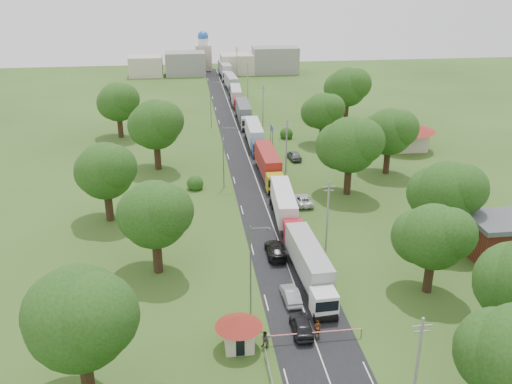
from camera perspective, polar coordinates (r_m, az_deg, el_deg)
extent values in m
plane|color=#304B19|center=(76.87, 1.75, -3.49)|extent=(260.00, 260.00, 0.00)
cube|color=black|center=(95.08, -0.14, 1.72)|extent=(8.00, 200.00, 0.04)
cylinder|color=slate|center=(54.79, 1.19, -14.59)|extent=(0.20, 0.20, 1.10)
cube|color=slate|center=(54.49, 1.19, -14.17)|extent=(0.35, 0.35, 0.25)
cylinder|color=red|center=(55.26, 5.95, -13.78)|extent=(9.00, 0.12, 0.12)
cylinder|color=slate|center=(56.63, 10.49, -13.69)|extent=(0.10, 0.10, 1.00)
cube|color=beige|center=(54.13, -1.73, -14.26)|extent=(2.60, 2.60, 2.40)
cone|color=maroon|center=(53.14, -1.75, -12.79)|extent=(4.40, 4.40, 1.10)
cube|color=black|center=(54.13, -0.31, -13.99)|extent=(0.02, 1.20, 0.90)
cube|color=black|center=(53.21, -1.58, -15.27)|extent=(0.80, 0.02, 1.90)
cylinder|color=slate|center=(108.08, 1.67, 5.39)|extent=(0.12, 0.12, 4.00)
cylinder|color=slate|center=(110.35, 1.48, 5.75)|extent=(0.12, 0.12, 4.00)
cube|color=#161D99|center=(108.77, 1.58, 6.38)|extent=(0.06, 3.00, 1.00)
cube|color=silver|center=(108.77, 1.58, 6.38)|extent=(0.07, 3.10, 0.06)
cylinder|color=gray|center=(47.18, 15.78, -16.53)|extent=(0.24, 0.24, 9.00)
cube|color=gray|center=(44.95, 16.29, -12.73)|extent=(1.60, 0.10, 0.10)
cube|color=gray|center=(45.24, 16.23, -13.25)|extent=(1.20, 0.10, 0.10)
cylinder|color=gray|center=(69.82, 7.16, -2.36)|extent=(0.24, 0.24, 9.00)
cube|color=gray|center=(68.33, 7.31, 0.53)|extent=(1.60, 0.10, 0.10)
cube|color=gray|center=(68.52, 7.29, 0.14)|extent=(1.20, 0.10, 0.10)
cylinder|color=gray|center=(95.35, 3.07, 4.61)|extent=(0.24, 0.24, 9.00)
cube|color=gray|center=(94.26, 3.11, 6.81)|extent=(1.60, 0.10, 0.10)
cube|color=gray|center=(94.40, 3.11, 6.52)|extent=(1.20, 0.10, 0.10)
cylinder|color=gray|center=(121.97, 0.70, 8.59)|extent=(0.24, 0.24, 9.00)
cube|color=gray|center=(121.12, 0.71, 10.33)|extent=(1.60, 0.10, 0.10)
cube|color=gray|center=(121.23, 0.71, 10.10)|extent=(1.20, 0.10, 0.10)
cylinder|color=gray|center=(149.09, -0.84, 11.12)|extent=(0.24, 0.24, 9.00)
cube|color=gray|center=(148.40, -0.84, 12.56)|extent=(1.60, 0.10, 0.10)
cube|color=gray|center=(148.49, -0.84, 12.37)|extent=(1.20, 0.10, 0.10)
cylinder|color=gray|center=(176.49, -1.91, 12.86)|extent=(0.24, 0.24, 9.00)
cube|color=gray|center=(175.91, -1.93, 14.09)|extent=(1.60, 0.10, 0.10)
cube|color=gray|center=(175.98, -1.93, 13.92)|extent=(1.20, 0.10, 0.10)
cylinder|color=slate|center=(56.34, -0.55, -8.01)|extent=(0.16, 0.16, 10.00)
cube|color=slate|center=(54.22, 0.37, -3.66)|extent=(1.80, 0.10, 0.10)
cube|color=slate|center=(54.39, 1.21, -3.75)|extent=(0.50, 0.22, 0.15)
cylinder|color=slate|center=(88.20, -3.29, 3.46)|extent=(0.16, 0.16, 10.00)
cube|color=slate|center=(86.87, -2.76, 6.42)|extent=(1.80, 0.10, 0.10)
cube|color=slate|center=(86.97, -2.23, 6.35)|extent=(0.50, 0.22, 0.15)
cylinder|color=slate|center=(121.80, -4.55, 8.74)|extent=(0.16, 0.16, 10.00)
cube|color=slate|center=(120.84, -4.19, 10.92)|extent=(1.80, 0.10, 0.10)
cube|color=slate|center=(120.91, -3.80, 10.87)|extent=(0.50, 0.22, 0.15)
sphere|color=#1F3B10|center=(47.01, 23.12, -14.49)|extent=(6.60, 6.60, 6.60)
cylinder|color=#382616|center=(64.50, 16.88, -8.01)|extent=(1.04, 1.04, 3.85)
sphere|color=#1F3B10|center=(62.35, 17.35, -4.29)|extent=(7.00, 7.00, 7.00)
sphere|color=#1F3B10|center=(61.74, 18.86, -3.98)|extent=(5.50, 5.50, 5.50)
sphere|color=#1F3B10|center=(63.18, 16.02, -4.27)|extent=(6.00, 6.00, 6.00)
cylinder|color=#382616|center=(74.79, 18.11, -3.65)|extent=(1.08, 1.08, 4.20)
sphere|color=#1F3B10|center=(72.79, 18.59, -0.02)|extent=(7.70, 7.70, 7.70)
sphere|color=#1F3B10|center=(72.20, 20.01, 0.31)|extent=(6.05, 6.05, 6.05)
sphere|color=#1F3B10|center=(73.67, 17.32, -0.06)|extent=(6.60, 6.60, 6.60)
cylinder|color=#382616|center=(87.69, 9.15, 1.20)|extent=(1.12, 1.12, 4.55)
sphere|color=#1F3B10|center=(85.86, 9.38, 4.67)|extent=(8.40, 8.40, 8.40)
sphere|color=#1F3B10|center=(84.94, 10.61, 5.03)|extent=(6.60, 6.60, 6.60)
sphere|color=#1F3B10|center=(87.09, 8.32, 4.57)|extent=(7.20, 7.20, 7.20)
cylinder|color=#382616|center=(97.64, 12.94, 3.01)|extent=(1.08, 1.08, 4.20)
sphere|color=#1F3B10|center=(96.12, 13.20, 5.89)|extent=(7.70, 7.70, 7.70)
sphere|color=#1F3B10|center=(95.40, 14.25, 6.19)|extent=(6.05, 6.05, 6.05)
sphere|color=#1F3B10|center=(97.13, 12.29, 5.80)|extent=(6.60, 6.60, 6.60)
cylinder|color=#382616|center=(111.14, 6.60, 5.69)|extent=(1.04, 1.04, 3.85)
sphere|color=#1F3B10|center=(109.90, 6.70, 8.02)|extent=(7.00, 7.00, 7.00)
sphere|color=#1F3B10|center=(109.09, 7.49, 8.29)|extent=(5.50, 5.50, 5.50)
sphere|color=#1F3B10|center=(110.97, 6.03, 7.93)|extent=(6.00, 6.00, 6.00)
cylinder|color=#382616|center=(127.30, 8.98, 7.87)|extent=(1.12, 1.12, 4.55)
sphere|color=#1F3B10|center=(126.06, 9.14, 10.32)|extent=(8.40, 8.40, 8.40)
sphere|color=#1F3B10|center=(125.18, 9.99, 10.61)|extent=(6.60, 6.60, 6.60)
sphere|color=#1F3B10|center=(127.26, 8.41, 10.20)|extent=(7.20, 7.20, 7.20)
cylinder|color=#382616|center=(50.15, -16.53, -17.22)|extent=(1.12, 1.12, 4.55)
sphere|color=#1F3B10|center=(46.89, -17.28, -11.93)|extent=(8.40, 8.40, 8.40)
sphere|color=#1F3B10|center=(45.15, -15.74, -11.80)|extent=(6.60, 6.60, 6.60)
sphere|color=#1F3B10|center=(48.67, -18.35, -11.54)|extent=(7.20, 7.20, 7.20)
cylinder|color=#382616|center=(66.29, -9.83, -6.26)|extent=(1.08, 1.08, 4.20)
sphere|color=#1F3B10|center=(64.03, -10.13, -2.23)|extent=(7.70, 7.70, 7.70)
sphere|color=#1F3B10|center=(62.62, -8.96, -1.90)|extent=(6.05, 6.05, 6.05)
sphere|color=#1F3B10|center=(65.58, -11.01, -2.22)|extent=(6.60, 6.60, 6.60)
cylinder|color=#382616|center=(80.44, -14.49, -1.37)|extent=(1.08, 1.08, 4.20)
sphere|color=#1F3B10|center=(78.58, -14.85, 2.05)|extent=(7.70, 7.70, 7.70)
sphere|color=#1F3B10|center=(77.10, -13.99, 2.40)|extent=(6.05, 6.05, 6.05)
sphere|color=#1F3B10|center=(80.21, -15.48, 1.98)|extent=(6.60, 6.60, 6.60)
cylinder|color=#382616|center=(98.48, -9.81, 3.53)|extent=(1.12, 1.12, 4.55)
sphere|color=#1F3B10|center=(96.86, -10.03, 6.65)|extent=(8.40, 8.40, 8.40)
sphere|color=#1F3B10|center=(95.40, -9.18, 7.03)|extent=(6.60, 6.60, 6.60)
sphere|color=#1F3B10|center=(98.53, -10.68, 6.51)|extent=(7.20, 7.20, 7.20)
cylinder|color=#382616|center=(118.24, -13.41, 6.33)|extent=(1.08, 1.08, 4.20)
sphere|color=#1F3B10|center=(116.99, -13.64, 8.74)|extent=(7.70, 7.70, 7.70)
sphere|color=#1F3B10|center=(115.59, -13.04, 9.06)|extent=(6.05, 6.05, 6.05)
sphere|color=#1F3B10|center=(118.57, -14.09, 8.60)|extent=(6.60, 6.60, 6.60)
cube|color=maroon|center=(74.33, 23.60, -4.47)|extent=(8.00, 6.00, 4.60)
cube|color=#47494F|center=(73.28, 23.91, -2.65)|extent=(8.60, 6.60, 0.60)
cube|color=beige|center=(111.13, 14.77, 5.13)|extent=(7.00, 5.00, 4.00)
cone|color=maroon|center=(110.35, 14.92, 6.57)|extent=(10.08, 10.08, 1.80)
cube|color=gray|center=(180.80, -7.08, 12.62)|extent=(12.00, 8.00, 7.00)
cube|color=beige|center=(181.69, -1.90, 12.66)|extent=(10.00, 8.00, 6.00)
cube|color=gray|center=(183.06, 1.93, 13.05)|extent=(14.00, 8.00, 8.00)
cube|color=beige|center=(181.19, -10.96, 12.25)|extent=(10.00, 8.00, 6.00)
cube|color=beige|center=(188.74, -5.26, 13.25)|extent=(5.00, 5.00, 8.00)
cylinder|color=silver|center=(188.03, -5.31, 14.75)|extent=(3.20, 3.20, 2.00)
sphere|color=#2659B2|center=(187.83, -5.33, 15.24)|extent=(3.40, 3.40, 3.40)
cube|color=white|center=(58.39, 6.82, -10.94)|extent=(2.56, 2.56, 2.56)
cube|color=black|center=(57.19, 7.13, -11.31)|extent=(2.35, 0.12, 1.13)
cube|color=slate|center=(58.01, 7.05, -12.41)|extent=(2.26, 0.35, 0.36)
cube|color=slate|center=(64.72, 5.27, -8.12)|extent=(2.87, 11.86, 0.31)
cube|color=#A4A4A9|center=(64.07, 5.26, -6.56)|extent=(3.09, 12.17, 3.07)
cylinder|color=black|center=(58.25, 6.99, -12.31)|extent=(2.40, 1.02, 1.02)
cylinder|color=black|center=(59.72, 6.55, -11.32)|extent=(2.40, 1.02, 1.02)
cylinder|color=black|center=(67.88, 4.61, -6.79)|extent=(2.40, 1.02, 1.02)
cylinder|color=black|center=(69.19, 4.35, -6.18)|extent=(2.40, 1.02, 1.02)
cube|color=red|center=(72.17, 3.78, -3.96)|extent=(2.56, 2.56, 2.52)
cube|color=black|center=(70.94, 3.97, -4.13)|extent=(2.31, 0.16, 1.11)
cube|color=slate|center=(71.61, 3.93, -5.09)|extent=(2.23, 0.39, 0.35)
cube|color=slate|center=(78.76, 2.79, -2.24)|extent=(3.03, 11.70, 0.30)
cube|color=white|center=(78.30, 2.78, -0.94)|extent=(3.25, 12.01, 3.02)
cylinder|color=black|center=(71.85, 3.89, -5.03)|extent=(2.37, 1.01, 1.01)
cylinder|color=black|center=(73.43, 3.62, -4.39)|extent=(2.37, 1.01, 1.01)
cylinder|color=black|center=(82.03, 2.36, -1.38)|extent=(2.37, 1.01, 1.01)
cylinder|color=black|center=(83.39, 2.19, -0.97)|extent=(2.37, 1.01, 1.01)
cube|color=gold|center=(87.32, 1.91, 0.95)|extent=(2.58, 2.58, 2.66)
cube|color=black|center=(86.00, 2.05, 0.87)|extent=(2.45, 0.05, 1.17)
cube|color=slate|center=(86.59, 2.03, 0.00)|extent=(2.34, 0.28, 0.37)
cube|color=slate|center=(94.49, 1.18, 2.10)|extent=(2.58, 12.25, 0.32)
cube|color=maroon|center=(94.14, 1.16, 3.26)|extent=(2.80, 12.57, 3.19)
cylinder|color=black|center=(86.85, 2.00, 0.03)|extent=(2.50, 1.06, 1.06)
cylinder|color=black|center=(88.60, 1.80, 0.50)|extent=(2.50, 1.06, 1.06)
cylinder|color=black|center=(98.04, 0.86, 2.70)|extent=(2.50, 1.06, 1.06)
cylinder|color=black|center=(99.53, 0.73, 3.00)|extent=(2.50, 1.06, 1.06)
cube|color=#1A549E|center=(103.53, 0.32, 4.39)|extent=(2.51, 2.51, 2.55)
cube|color=black|center=(102.25, 0.41, 4.37)|extent=(2.34, 0.08, 1.12)
cube|color=slate|center=(102.74, 0.40, 3.65)|extent=(2.25, 0.31, 0.36)
cube|color=slate|center=(110.52, -0.18, 5.12)|extent=(2.66, 11.78, 0.31)
cube|color=silver|center=(110.28, -0.20, 6.07)|extent=(2.88, 12.10, 3.06)
cylinder|color=black|center=(103.00, 0.38, 3.67)|extent=(2.40, 1.02, 1.02)
cylinder|color=black|center=(104.72, 0.25, 3.98)|extent=(2.40, 1.02, 1.02)
cylinder|color=black|center=(113.98, -0.41, 5.52)|extent=(2.40, 1.02, 1.02)
cylinder|color=black|center=(115.43, -0.50, 5.74)|extent=(2.40, 1.02, 1.02)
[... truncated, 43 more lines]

